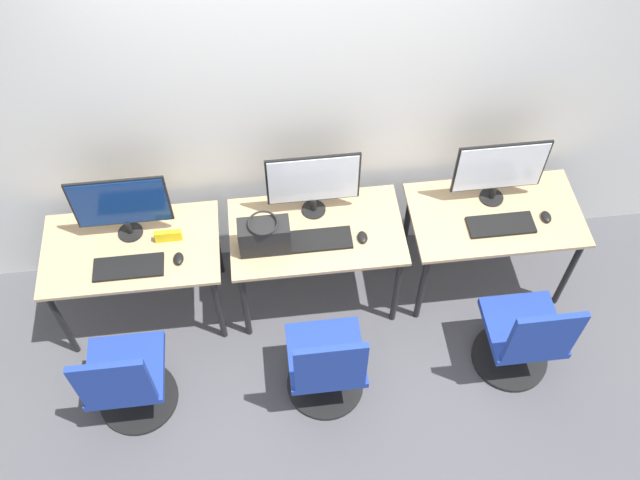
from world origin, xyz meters
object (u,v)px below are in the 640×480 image
object	(u,v)px
monitor_right	(500,169)
office_chair_right	(523,340)
mouse_left	(179,259)
monitor_center	(313,182)
office_chair_center	(327,368)
mouse_right	(546,217)
mouse_center	(363,237)
keyboard_right	(501,225)
monitor_left	(121,205)
keyboard_left	(129,267)
handbag	(264,236)
keyboard_center	(318,240)
office_chair_left	(127,383)

from	to	relation	value
monitor_right	office_chair_right	xyz separation A→B (m)	(0.05, -0.82, -0.62)
mouse_left	monitor_center	size ratio (longest dim) A/B	0.16
mouse_left	office_chair_right	size ratio (longest dim) A/B	0.10
mouse_left	office_chair_center	size ratio (longest dim) A/B	0.10
mouse_left	mouse_right	xyz separation A→B (m)	(2.23, 0.05, 0.00)
mouse_center	keyboard_right	bearing A→B (deg)	-0.06
keyboard_right	mouse_right	distance (m)	0.29
monitor_left	keyboard_left	bearing A→B (deg)	-90.00
monitor_center	office_chair_right	xyz separation A→B (m)	(1.17, -0.85, -0.62)
monitor_center	mouse_center	size ratio (longest dim) A/B	6.17
mouse_left	monitor_center	world-z (taller)	monitor_center
mouse_left	office_chair_center	bearing A→B (deg)	-37.40
mouse_right	mouse_center	bearing A→B (deg)	-178.79
monitor_left	handbag	xyz separation A→B (m)	(0.80, -0.20, -0.15)
keyboard_left	mouse_center	xyz separation A→B (m)	(1.38, 0.05, 0.01)
keyboard_center	keyboard_right	bearing A→B (deg)	-0.79
monitor_left	mouse_left	xyz separation A→B (m)	(0.29, -0.24, -0.25)
office_chair_center	monitor_right	size ratio (longest dim) A/B	1.56
monitor_left	monitor_center	xyz separation A→B (m)	(1.11, 0.05, 0.00)
office_chair_left	office_chair_center	bearing A→B (deg)	-1.87
monitor_center	keyboard_right	bearing A→B (deg)	-12.87
mouse_right	office_chair_right	bearing A→B (deg)	-110.74
office_chair_left	monitor_center	xyz separation A→B (m)	(1.18, 0.86, 0.62)
mouse_center	handbag	xyz separation A→B (m)	(-0.58, 0.00, 0.10)
mouse_center	office_chair_right	world-z (taller)	office_chair_right
office_chair_left	keyboard_center	world-z (taller)	office_chair_left
monitor_right	office_chair_center	bearing A→B (deg)	-142.83
keyboard_left	mouse_left	size ratio (longest dim) A/B	4.50
mouse_right	office_chair_left	bearing A→B (deg)	-166.33
office_chair_center	mouse_right	distance (m)	1.62
keyboard_right	handbag	xyz separation A→B (m)	(-1.43, 0.00, 0.11)
keyboard_center	monitor_left	bearing A→B (deg)	170.20
monitor_right	keyboard_right	size ratio (longest dim) A/B	1.37
mouse_left	mouse_right	size ratio (longest dim) A/B	1.00
office_chair_right	handbag	xyz separation A→B (m)	(-1.48, 0.60, 0.47)
monitor_right	handbag	world-z (taller)	monitor_right
monitor_right	keyboard_right	bearing A→B (deg)	-90.00
office_chair_left	mouse_right	world-z (taller)	office_chair_left
mouse_left	office_chair_center	distance (m)	1.07
keyboard_left	monitor_center	size ratio (longest dim) A/B	0.73
mouse_right	office_chair_center	bearing A→B (deg)	-155.00
keyboard_right	office_chair_right	distance (m)	0.70
keyboard_left	mouse_right	size ratio (longest dim) A/B	4.50
monitor_left	office_chair_center	distance (m)	1.51
monitor_left	keyboard_center	size ratio (longest dim) A/B	1.37
keyboard_left	mouse_right	world-z (taller)	mouse_right
keyboard_right	handbag	bearing A→B (deg)	179.84
monitor_center	monitor_right	xyz separation A→B (m)	(1.11, -0.03, 0.00)
monitor_left	monitor_right	bearing A→B (deg)	0.39
monitor_left	keyboard_center	distance (m)	1.16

